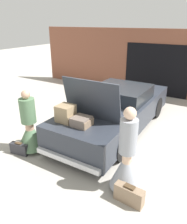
# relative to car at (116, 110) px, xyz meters

# --- Properties ---
(ground_plane) EXTENTS (40.00, 40.00, 0.00)m
(ground_plane) POSITION_rel_car_xyz_m (0.00, 0.01, -0.60)
(ground_plane) COLOR #ADA89E
(garage_wall_back) EXTENTS (12.00, 0.14, 2.80)m
(garage_wall_back) POSITION_rel_car_xyz_m (0.00, 3.99, 0.79)
(garage_wall_back) COLOR brown
(garage_wall_back) RESTS_ON ground_plane
(car) EXTENTS (1.82, 4.94, 1.86)m
(car) POSITION_rel_car_xyz_m (0.00, 0.00, 0.00)
(car) COLOR #2D333D
(car) RESTS_ON ground_plane
(person_left) EXTENTS (0.71, 0.71, 1.60)m
(person_left) POSITION_rel_car_xyz_m (-1.32, -2.22, -0.04)
(person_left) COLOR tan
(person_left) RESTS_ON ground_plane
(person_right) EXTENTS (0.62, 0.62, 1.74)m
(person_right) POSITION_rel_car_xyz_m (1.33, -2.31, 0.02)
(person_right) COLOR beige
(person_right) RESTS_ON ground_plane
(suitcase_beside_left_person) EXTENTS (0.50, 0.22, 0.32)m
(suitcase_beside_left_person) POSITION_rel_car_xyz_m (-1.42, -2.54, -0.45)
(suitcase_beside_left_person) COLOR #2D2D33
(suitcase_beside_left_person) RESTS_ON ground_plane
(suitcase_beside_right_person) EXTENTS (0.56, 0.22, 0.37)m
(suitcase_beside_right_person) POSITION_rel_car_xyz_m (1.53, -2.60, -0.43)
(suitcase_beside_right_person) COLOR #8C7259
(suitcase_beside_right_person) RESTS_ON ground_plane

